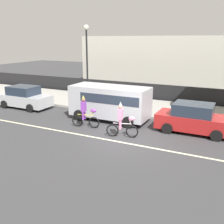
{
  "coord_description": "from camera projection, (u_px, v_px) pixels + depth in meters",
  "views": [
    {
      "loc": [
        5.15,
        -11.77,
        5.02
      ],
      "look_at": [
        -1.26,
        1.2,
        1.0
      ],
      "focal_mm": 42.0,
      "sensor_mm": 36.0,
      "label": 1
    }
  ],
  "objects": [
    {
      "name": "ground_plane",
      "position": [
        123.0,
        139.0,
        13.71
      ],
      "size": [
        80.0,
        80.0,
        0.0
      ],
      "primitive_type": "plane",
      "color": "#38383A"
    },
    {
      "name": "road_centre_line",
      "position": [
        119.0,
        142.0,
        13.28
      ],
      "size": [
        36.0,
        0.14,
        0.01
      ],
      "primitive_type": "cube",
      "color": "beige",
      "rests_on": "ground"
    },
    {
      "name": "sidewalk_curb",
      "position": [
        159.0,
        109.0,
        19.3
      ],
      "size": [
        60.0,
        5.0,
        0.15
      ],
      "primitive_type": "cube",
      "color": "#9E9B93",
      "rests_on": "ground"
    },
    {
      "name": "fence_line",
      "position": [
        170.0,
        94.0,
        21.64
      ],
      "size": [
        40.0,
        0.08,
        1.4
      ],
      "primitive_type": "cube",
      "color": "black",
      "rests_on": "ground"
    },
    {
      "name": "building_backdrop",
      "position": [
        216.0,
        62.0,
        27.41
      ],
      "size": [
        28.0,
        8.0,
        5.37
      ],
      "primitive_type": "cube",
      "color": "beige",
      "rests_on": "ground"
    },
    {
      "name": "parade_cyclist_purple",
      "position": [
        86.0,
        114.0,
        15.29
      ],
      "size": [
        1.71,
        0.53,
        1.92
      ],
      "color": "black",
      "rests_on": "ground"
    },
    {
      "name": "parade_cyclist_pink",
      "position": [
        123.0,
        122.0,
        13.74
      ],
      "size": [
        1.67,
        0.63,
        1.92
      ],
      "color": "black",
      "rests_on": "ground"
    },
    {
      "name": "parked_van_silver",
      "position": [
        111.0,
        101.0,
        16.59
      ],
      "size": [
        5.0,
        2.22,
        2.18
      ],
      "color": "silver",
      "rests_on": "ground"
    },
    {
      "name": "parked_car_red",
      "position": [
        194.0,
        119.0,
        14.48
      ],
      "size": [
        4.1,
        1.92,
        1.64
      ],
      "color": "#AD1E1E",
      "rests_on": "ground"
    },
    {
      "name": "parked_car_silver",
      "position": [
        25.0,
        97.0,
        19.79
      ],
      "size": [
        4.1,
        1.92,
        1.64
      ],
      "color": "#B7BABF",
      "rests_on": "ground"
    },
    {
      "name": "street_lamp_post",
      "position": [
        87.0,
        54.0,
        18.76
      ],
      "size": [
        0.36,
        0.36,
        5.86
      ],
      "color": "black",
      "rests_on": "sidewalk_curb"
    }
  ]
}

